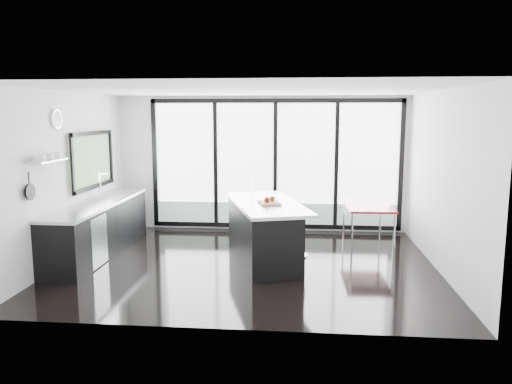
# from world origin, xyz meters

# --- Properties ---
(floor) EXTENTS (6.00, 5.00, 0.00)m
(floor) POSITION_xyz_m (0.00, 0.00, 0.00)
(floor) COLOR black
(floor) RESTS_ON ground
(ceiling) EXTENTS (6.00, 5.00, 0.00)m
(ceiling) POSITION_xyz_m (0.00, 0.00, 2.80)
(ceiling) COLOR white
(ceiling) RESTS_ON wall_back
(wall_back) EXTENTS (6.00, 0.09, 2.80)m
(wall_back) POSITION_xyz_m (0.27, 2.47, 1.27)
(wall_back) COLOR silver
(wall_back) RESTS_ON ground
(wall_front) EXTENTS (6.00, 0.00, 2.80)m
(wall_front) POSITION_xyz_m (0.00, -2.50, 1.40)
(wall_front) COLOR silver
(wall_front) RESTS_ON ground
(wall_left) EXTENTS (0.26, 5.00, 2.80)m
(wall_left) POSITION_xyz_m (-2.97, 0.27, 1.56)
(wall_left) COLOR silver
(wall_left) RESTS_ON ground
(wall_right) EXTENTS (0.00, 5.00, 2.80)m
(wall_right) POSITION_xyz_m (3.00, 0.00, 1.40)
(wall_right) COLOR silver
(wall_right) RESTS_ON ground
(counter_cabinets) EXTENTS (0.69, 3.24, 1.36)m
(counter_cabinets) POSITION_xyz_m (-2.67, 0.40, 0.46)
(counter_cabinets) COLOR black
(counter_cabinets) RESTS_ON floor
(island) EXTENTS (1.65, 2.58, 1.27)m
(island) POSITION_xyz_m (0.21, 0.31, 0.50)
(island) COLOR black
(island) RESTS_ON floor
(bar_stool_near) EXTENTS (0.52, 0.52, 0.70)m
(bar_stool_near) POSITION_xyz_m (0.68, -0.38, 0.35)
(bar_stool_near) COLOR silver
(bar_stool_near) RESTS_ON floor
(bar_stool_far) EXTENTS (0.47, 0.47, 0.65)m
(bar_stool_far) POSITION_xyz_m (0.77, 0.56, 0.32)
(bar_stool_far) COLOR silver
(bar_stool_far) RESTS_ON floor
(red_table) EXTENTS (0.86, 1.46, 0.77)m
(red_table) POSITION_xyz_m (2.08, 1.43, 0.39)
(red_table) COLOR maroon
(red_table) RESTS_ON floor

